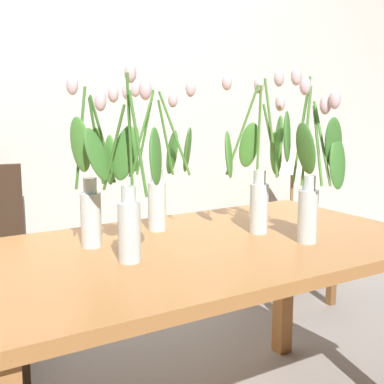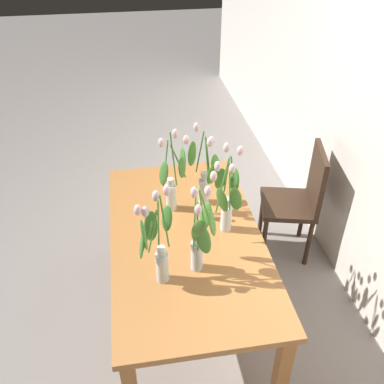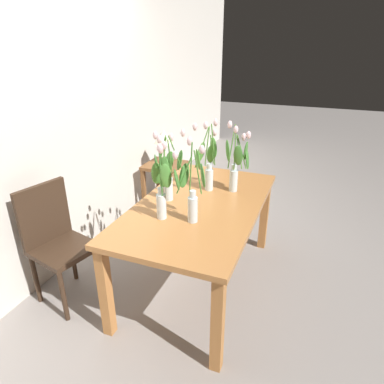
{
  "view_description": "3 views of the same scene",
  "coord_description": "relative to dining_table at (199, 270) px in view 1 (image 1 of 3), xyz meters",
  "views": [
    {
      "loc": [
        -0.96,
        -1.47,
        1.22
      ],
      "look_at": [
        -0.07,
        -0.07,
        0.94
      ],
      "focal_mm": 50.6,
      "sensor_mm": 36.0,
      "label": 1
    },
    {
      "loc": [
        1.9,
        -0.27,
        2.45
      ],
      "look_at": [
        -0.1,
        0.05,
        0.99
      ],
      "focal_mm": 39.88,
      "sensor_mm": 36.0,
      "label": 2
    },
    {
      "loc": [
        -2.2,
        -0.8,
        1.88
      ],
      "look_at": [
        -0.1,
        0.02,
        0.87
      ],
      "focal_mm": 31.92,
      "sensor_mm": 36.0,
      "label": 3
    }
  ],
  "objects": [
    {
      "name": "tulip_vase_0",
      "position": [
        -0.3,
        0.17,
        0.3
      ],
      "size": [
        0.2,
        0.21,
        0.55
      ],
      "color": "silver",
      "rests_on": "dining_table"
    },
    {
      "name": "side_table",
      "position": [
        1.21,
        0.88,
        -0.22
      ],
      "size": [
        0.44,
        0.44,
        0.55
      ],
      "color": "brown",
      "rests_on": "ground"
    },
    {
      "name": "room_wall_rear",
      "position": [
        0.0,
        1.26,
        0.7
      ],
      "size": [
        9.0,
        0.1,
        2.7
      ],
      "primitive_type": "cube",
      "color": "silver",
      "rests_on": "ground"
    },
    {
      "name": "tulip_vase_4",
      "position": [
        0.28,
        0.04,
        0.32
      ],
      "size": [
        0.25,
        0.18,
        0.58
      ],
      "color": "silver",
      "rests_on": "dining_table"
    },
    {
      "name": "pillar_candle",
      "position": [
        1.08,
        0.82,
        -0.06
      ],
      "size": [
        0.06,
        0.06,
        0.07
      ],
      "primitive_type": "cylinder",
      "color": "#CC4C23",
      "rests_on": "side_table"
    },
    {
      "name": "tulip_vase_1",
      "position": [
        0.32,
        -0.19,
        0.32
      ],
      "size": [
        0.18,
        0.2,
        0.58
      ],
      "color": "silver",
      "rests_on": "dining_table"
    },
    {
      "name": "tulip_vase_3",
      "position": [
        -0.02,
        0.25,
        0.31
      ],
      "size": [
        0.26,
        0.19,
        0.55
      ],
      "color": "silver",
      "rests_on": "dining_table"
    },
    {
      "name": "dining_table",
      "position": [
        0.0,
        0.0,
        0.0
      ],
      "size": [
        1.6,
        0.9,
        0.74
      ],
      "color": "#B7753D",
      "rests_on": "ground"
    },
    {
      "name": "tulip_vase_2",
      "position": [
        -0.28,
        -0.04,
        0.3
      ],
      "size": [
        0.23,
        0.21,
        0.59
      ],
      "color": "silver",
      "rests_on": "dining_table"
    },
    {
      "name": "table_lamp",
      "position": [
        1.25,
        0.9,
        0.21
      ],
      "size": [
        0.22,
        0.22,
        0.4
      ],
      "color": "olive",
      "rests_on": "side_table"
    }
  ]
}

